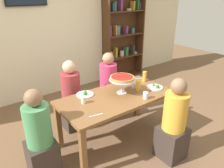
{
  "coord_description": "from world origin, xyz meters",
  "views": [
    {
      "loc": [
        -1.66,
        -2.13,
        2.1
      ],
      "look_at": [
        0.0,
        0.1,
        0.89
      ],
      "focal_mm": 34.41,
      "sensor_mm": 36.0,
      "label": 1
    }
  ],
  "objects": [
    {
      "name": "dining_table",
      "position": [
        0.0,
        0.0,
        0.64
      ],
      "size": [
        1.62,
        0.81,
        0.74
      ],
      "color": "brown",
      "rests_on": "ground_plane"
    },
    {
      "name": "beer_glass_amber_tall",
      "position": [
        0.37,
        -0.05,
        0.82
      ],
      "size": [
        0.07,
        0.07,
        0.16
      ],
      "primitive_type": "cylinder",
      "color": "gold",
      "rests_on": "dining_table"
    },
    {
      "name": "diner_head_west",
      "position": [
        -1.12,
        0.01,
        0.49
      ],
      "size": [
        0.34,
        0.34,
        1.15
      ],
      "color": "#382D28",
      "rests_on": "ground_plane"
    },
    {
      "name": "water_glass_clear_spare",
      "position": [
        -0.47,
        0.09,
        0.79
      ],
      "size": [
        0.06,
        0.06,
        0.09
      ],
      "primitive_type": "cylinder",
      "color": "white",
      "rests_on": "dining_table"
    },
    {
      "name": "ground_plane",
      "position": [
        0.0,
        0.0,
        0.0
      ],
      "size": [
        12.0,
        12.0,
        0.0
      ],
      "primitive_type": "plane",
      "color": "brown"
    },
    {
      "name": "beer_glass_amber_short",
      "position": [
        0.7,
        0.15,
        0.82
      ],
      "size": [
        0.06,
        0.06,
        0.17
      ],
      "primitive_type": "cylinder",
      "color": "gold",
      "rests_on": "dining_table"
    },
    {
      "name": "water_glass_clear_far",
      "position": [
        0.27,
        -0.3,
        0.79
      ],
      "size": [
        0.07,
        0.07,
        0.09
      ],
      "primitive_type": "cylinder",
      "color": "white",
      "rests_on": "dining_table"
    },
    {
      "name": "salad_plate_near_diner",
      "position": [
        -0.34,
        0.29,
        0.75
      ],
      "size": [
        0.24,
        0.24,
        0.06
      ],
      "color": "white",
      "rests_on": "dining_table"
    },
    {
      "name": "water_glass_clear_near",
      "position": [
        0.37,
        0.04,
        0.79
      ],
      "size": [
        0.06,
        0.06,
        0.09
      ],
      "primitive_type": "cylinder",
      "color": "white",
      "rests_on": "dining_table"
    },
    {
      "name": "bookshelf",
      "position": [
        1.75,
        2.02,
        1.12
      ],
      "size": [
        1.1,
        0.3,
        2.21
      ],
      "color": "#4C2D19",
      "rests_on": "ground_plane"
    },
    {
      "name": "diner_near_right",
      "position": [
        0.38,
        -0.73,
        0.49
      ],
      "size": [
        0.34,
        0.34,
        1.15
      ],
      "rotation": [
        0.0,
        0.0,
        1.57
      ],
      "color": "#382D28",
      "rests_on": "ground_plane"
    },
    {
      "name": "cutlery_fork_near",
      "position": [
        -0.51,
        -0.26,
        0.74
      ],
      "size": [
        0.18,
        0.05,
        0.0
      ],
      "primitive_type": "cube",
      "rotation": [
        0.0,
        0.0,
        -0.19
      ],
      "color": "silver",
      "rests_on": "dining_table"
    },
    {
      "name": "salad_plate_far_diner",
      "position": [
        0.64,
        -0.14,
        0.75
      ],
      "size": [
        0.24,
        0.24,
        0.07
      ],
      "color": "white",
      "rests_on": "dining_table"
    },
    {
      "name": "rear_partition",
      "position": [
        0.0,
        2.2,
        1.4
      ],
      "size": [
        8.0,
        0.12,
        2.8
      ],
      "primitive_type": "cube",
      "color": "beige",
      "rests_on": "ground_plane"
    },
    {
      "name": "diner_far_right",
      "position": [
        0.38,
        0.72,
        0.49
      ],
      "size": [
        0.34,
        0.34,
        1.15
      ],
      "rotation": [
        0.0,
        0.0,
        -1.57
      ],
      "color": "#382D28",
      "rests_on": "ground_plane"
    },
    {
      "name": "diner_far_left",
      "position": [
        -0.36,
        0.7,
        0.49
      ],
      "size": [
        0.34,
        0.34,
        1.15
      ],
      "rotation": [
        0.0,
        0.0,
        -1.57
      ],
      "color": "#382D28",
      "rests_on": "ground_plane"
    },
    {
      "name": "cutlery_knife_near",
      "position": [
        0.71,
        0.29,
        0.74
      ],
      "size": [
        0.17,
        0.08,
        0.0
      ],
      "primitive_type": "cube",
      "rotation": [
        0.0,
        0.0,
        2.77
      ],
      "color": "silver",
      "rests_on": "dining_table"
    },
    {
      "name": "deep_dish_pizza_stand",
      "position": [
        0.13,
        0.03,
        0.96
      ],
      "size": [
        0.37,
        0.37,
        0.26
      ],
      "color": "silver",
      "rests_on": "dining_table"
    }
  ]
}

